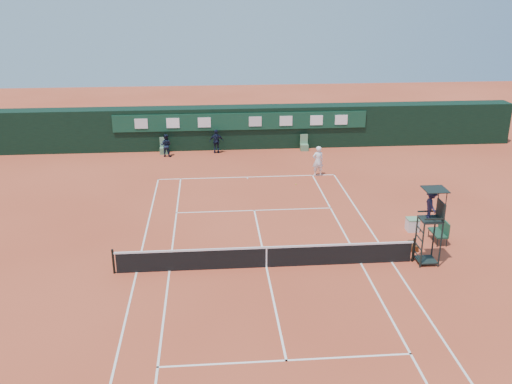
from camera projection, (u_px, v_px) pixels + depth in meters
ground at (266, 267)px, 24.36m from camera, size 90.00×90.00×0.00m
court_lines at (266, 267)px, 24.36m from camera, size 11.05×23.85×0.01m
tennis_net at (266, 256)px, 24.18m from camera, size 12.90×0.10×1.10m
back_wall at (241, 127)px, 41.33m from camera, size 40.00×1.65×3.00m
linesman_chair_left at (164, 149)px, 40.14m from camera, size 0.55×0.50×1.15m
linesman_chair_right at (304, 146)px, 40.92m from camera, size 0.55×0.50×1.15m
umpire_chair at (431, 210)px, 23.87m from camera, size 0.96×0.95×3.42m
player_bench at (441, 230)px, 26.53m from camera, size 0.55×1.20×1.10m
tennis_bag at (413, 246)px, 25.98m from camera, size 0.38×0.75×0.27m
cooler at (412, 224)px, 27.80m from camera, size 0.57×0.57×0.65m
tennis_ball at (296, 184)px, 34.11m from camera, size 0.07×0.07×0.07m
player at (318, 161)px, 35.42m from camera, size 0.75×0.55×1.91m
ball_kid_left at (166, 145)px, 39.37m from camera, size 0.89×0.76×1.58m
ball_kid_right at (217, 141)px, 40.10m from camera, size 1.00×0.43×1.70m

